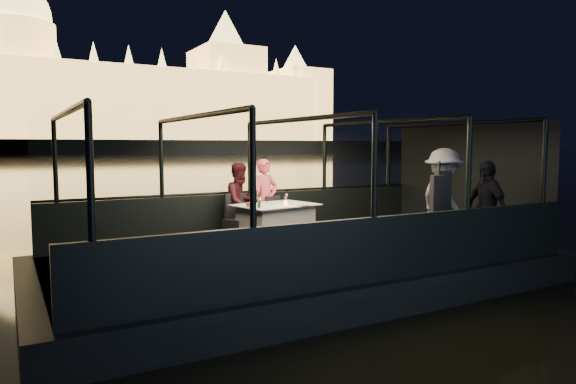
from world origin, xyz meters
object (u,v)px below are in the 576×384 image
person_woman_coral (266,201)px  wine_bottle (259,199)px  dining_table_central (276,224)px  coat_stand (439,205)px  person_man_maroon (241,203)px  passenger_stripe (443,204)px  chair_port_left (238,220)px  chair_port_right (277,217)px  passenger_dark (486,206)px

person_woman_coral → wine_bottle: 1.25m
dining_table_central → coat_stand: coat_stand is taller
person_man_maroon → dining_table_central: bearing=-78.8°
passenger_stripe → chair_port_left: bearing=66.4°
coat_stand → person_man_maroon: size_ratio=1.05×
person_woman_coral → passenger_stripe: 3.45m
chair_port_right → person_woman_coral: size_ratio=0.53×
coat_stand → passenger_stripe: 0.64m
dining_table_central → passenger_stripe: (2.26, -2.00, 0.47)m
chair_port_left → wine_bottle: bearing=-102.9°
coat_stand → passenger_dark: size_ratio=1.00×
person_man_maroon → passenger_dark: 4.50m
chair_port_left → passenger_stripe: 3.77m
chair_port_left → coat_stand: size_ratio=0.58×
passenger_stripe → passenger_dark: size_ratio=1.13×
coat_stand → passenger_stripe: size_ratio=0.88×
passenger_stripe → wine_bottle: 3.23m
chair_port_right → wine_bottle: 1.20m
dining_table_central → passenger_stripe: passenger_stripe is taller
passenger_stripe → passenger_dark: passenger_stripe is taller
dining_table_central → passenger_dark: (2.63, -2.60, 0.47)m
passenger_dark → person_woman_coral: bearing=-131.1°
coat_stand → wine_bottle: size_ratio=5.71×
person_woman_coral → wine_bottle: bearing=-138.1°
dining_table_central → person_man_maroon: bearing=118.9°
chair_port_right → wine_bottle: (-0.77, -0.79, 0.47)m
wine_bottle → passenger_dark: bearing=-35.8°
coat_stand → wine_bottle: (-2.26, 2.06, 0.02)m
chair_port_left → person_woman_coral: bearing=2.7°
dining_table_central → coat_stand: (1.75, -2.39, 0.51)m
dining_table_central → chair_port_right: chair_port_right is taller
dining_table_central → passenger_dark: size_ratio=0.89×
dining_table_central → passenger_stripe: size_ratio=0.79×
coat_stand → passenger_dark: bearing=-13.5°
chair_port_right → person_man_maroon: 0.77m
coat_stand → person_woman_coral: size_ratio=1.01×
person_man_maroon → person_woman_coral: bearing=-17.7°
passenger_dark → wine_bottle: 3.88m
coat_stand → passenger_dark: 0.91m
dining_table_central → chair_port_left: chair_port_left is taller
passenger_dark → chair_port_right: bearing=-130.0°
dining_table_central → person_woman_coral: size_ratio=0.91×
chair_port_left → wine_bottle: wine_bottle is taller
person_woman_coral → passenger_stripe: size_ratio=0.87×
chair_port_right → coat_stand: coat_stand is taller
coat_stand → person_woman_coral: coat_stand is taller
chair_port_left → passenger_dark: size_ratio=0.58×
coat_stand → dining_table_central: bearing=126.2°
chair_port_left → passenger_stripe: passenger_stripe is taller
chair_port_right → person_man_maroon: person_man_maroon is taller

